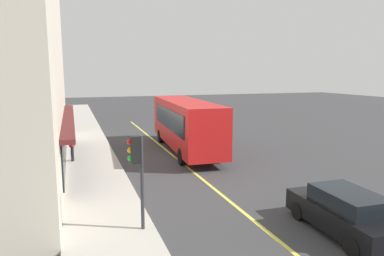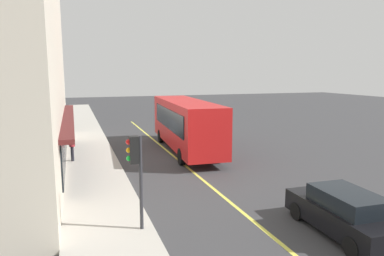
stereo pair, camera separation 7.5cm
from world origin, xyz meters
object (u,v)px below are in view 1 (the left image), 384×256
object	(u,v)px
traffic_light	(137,161)
car_black	(345,213)
bus	(185,123)
pedestrian_waiting	(72,143)

from	to	relation	value
traffic_light	car_black	xyz separation A→B (m)	(-2.27, -6.58, -1.79)
car_black	bus	bearing A→B (deg)	4.88
car_black	traffic_light	bearing A→B (deg)	70.97
bus	pedestrian_waiting	distance (m)	7.54
car_black	pedestrian_waiting	bearing A→B (deg)	34.03
car_black	pedestrian_waiting	xyz separation A→B (m)	(12.76, 8.62, 0.52)
pedestrian_waiting	car_black	bearing A→B (deg)	-145.97
traffic_light	car_black	world-z (taller)	traffic_light
traffic_light	pedestrian_waiting	size ratio (longest dim) A/B	1.75
bus	traffic_light	bearing A→B (deg)	154.87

